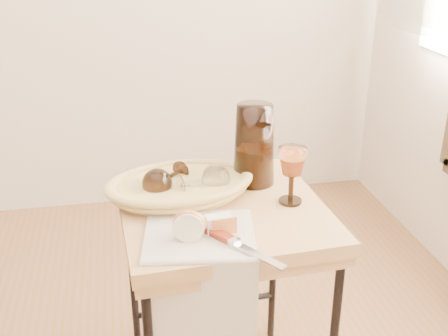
{
  "coord_description": "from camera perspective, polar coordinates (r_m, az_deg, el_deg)",
  "views": [
    {
      "loc": [
        0.43,
        -0.99,
        1.4
      ],
      "look_at": [
        0.69,
        0.31,
        0.82
      ],
      "focal_mm": 44.48,
      "sensor_mm": 36.0,
      "label": 1
    }
  ],
  "objects": [
    {
      "name": "side_table",
      "position": [
        1.7,
        -0.13,
        -14.29
      ],
      "size": [
        0.57,
        0.57,
        0.7
      ],
      "primitive_type": null,
      "rotation": [
        0.0,
        0.0,
        0.05
      ],
      "color": "brown",
      "rests_on": "floor"
    },
    {
      "name": "tea_towel",
      "position": [
        1.37,
        -2.53,
        -6.88
      ],
      "size": [
        0.3,
        0.28,
        0.01
      ],
      "primitive_type": "cube",
      "rotation": [
        0.0,
        0.0,
        -0.15
      ],
      "color": "beige",
      "rests_on": "side_table"
    },
    {
      "name": "bread_basket",
      "position": [
        1.55,
        -4.5,
        -2.06
      ],
      "size": [
        0.4,
        0.31,
        0.05
      ],
      "primitive_type": null,
      "rotation": [
        0.0,
        0.0,
        0.15
      ],
      "color": "tan",
      "rests_on": "side_table"
    },
    {
      "name": "goblet_lying_a",
      "position": [
        1.56,
        -5.82,
        -1.0
      ],
      "size": [
        0.16,
        0.16,
        0.08
      ],
      "primitive_type": null,
      "rotation": [
        0.0,
        0.0,
        3.93
      ],
      "color": "#341F13",
      "rests_on": "bread_basket"
    },
    {
      "name": "goblet_lying_b",
      "position": [
        1.53,
        -2.37,
        -1.38
      ],
      "size": [
        0.15,
        0.11,
        0.08
      ],
      "primitive_type": null,
      "rotation": [
        0.0,
        0.0,
        0.27
      ],
      "color": "white",
      "rests_on": "bread_basket"
    },
    {
      "name": "pitcher",
      "position": [
        1.61,
        3.12,
        2.44
      ],
      "size": [
        0.22,
        0.28,
        0.28
      ],
      "primitive_type": null,
      "rotation": [
        0.0,
        0.0,
        -0.27
      ],
      "color": "black",
      "rests_on": "side_table"
    },
    {
      "name": "wine_goblet",
      "position": [
        1.51,
        6.97,
        -0.76
      ],
      "size": [
        0.09,
        0.09,
        0.16
      ],
      "primitive_type": null,
      "rotation": [
        0.0,
        0.0,
        -0.17
      ],
      "color": "white",
      "rests_on": "side_table"
    },
    {
      "name": "apple_half",
      "position": [
        1.34,
        -3.6,
        -5.78
      ],
      "size": [
        0.09,
        0.06,
        0.08
      ],
      "primitive_type": "ellipsoid",
      "rotation": [
        0.0,
        0.0,
        -0.24
      ],
      "color": "red",
      "rests_on": "tea_towel"
    },
    {
      "name": "apple_wedge",
      "position": [
        1.37,
        -0.56,
        -5.74
      ],
      "size": [
        0.06,
        0.04,
        0.04
      ],
      "primitive_type": "cube",
      "rotation": [
        0.0,
        0.0,
        0.07
      ],
      "color": "white",
      "rests_on": "tea_towel"
    },
    {
      "name": "table_knife",
      "position": [
        1.31,
        1.38,
        -7.71
      ],
      "size": [
        0.17,
        0.22,
        0.02
      ],
      "primitive_type": null,
      "rotation": [
        0.0,
        0.0,
        -0.96
      ],
      "color": "silver",
      "rests_on": "tea_towel"
    }
  ]
}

